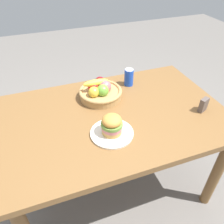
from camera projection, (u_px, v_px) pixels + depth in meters
The scene contains 7 objects.
ground_plane at pixel (113, 184), 1.85m from camera, with size 8.00×8.00×0.00m, color slate.
dining_table at pixel (114, 126), 1.45m from camera, with size 1.40×0.90×0.75m.
plate at pixel (112, 133), 1.24m from camera, with size 0.24×0.24×0.01m, color silver.
sandwich at pixel (112, 124), 1.20m from camera, with size 0.12×0.12×0.12m.
soda_can at pixel (129, 77), 1.62m from camera, with size 0.07×0.07×0.13m.
fruit_basket at pixel (100, 91), 1.50m from camera, with size 0.29×0.29×0.14m.
napkin_holder at pixel (203, 105), 1.38m from camera, with size 0.06×0.03×0.09m, color #594C47.
Camera 1 is at (-0.38, -1.01, 1.62)m, focal length 35.84 mm.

